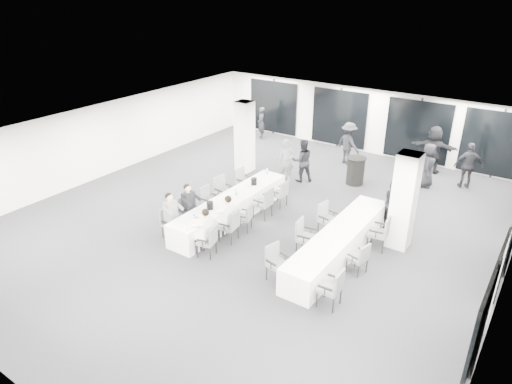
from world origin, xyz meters
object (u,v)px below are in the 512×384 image
(chair_main_left_fourth, at_px, (222,189))
(chair_side_right_far, at_px, (381,231))
(chair_side_left_far, at_px, (326,217))
(chair_side_left_near, at_px, (276,260))
(cocktail_table, at_px, (355,171))
(chair_main_right_fourth, at_px, (265,201))
(standing_guest_b, at_px, (302,158))
(chair_side_right_mid, at_px, (360,257))
(chair_main_right_second, at_px, (231,224))
(chair_main_right_far, at_px, (281,192))
(ice_bucket_near, at_px, (210,205))
(banquet_table_side, at_px, (339,243))
(chair_side_left_mid, at_px, (304,235))
(chair_main_left_mid, at_px, (208,199))
(standing_guest_h, at_px, (394,201))
(chair_main_right_near, at_px, (209,239))
(standing_guest_a, at_px, (286,158))
(standing_guest_c, at_px, (349,141))
(chair_main_left_near, at_px, (169,221))
(ice_bucket_far, at_px, (254,181))
(chair_main_left_far, at_px, (243,180))
(standing_guest_g, at_px, (261,121))
(standing_guest_d, at_px, (469,163))
(standing_guest_e, at_px, (428,163))
(banquet_table_main, at_px, (232,208))
(chair_side_right_near, at_px, (333,286))
(standing_guest_f, at_px, (434,146))
(chair_main_right_mid, at_px, (246,216))

(chair_main_left_fourth, distance_m, chair_side_right_far, 5.41)
(chair_side_left_far, bearing_deg, chair_side_left_near, 9.68)
(cocktail_table, xyz_separation_m, chair_main_right_fourth, (-1.26, -4.19, 0.06))
(standing_guest_b, bearing_deg, chair_side_right_mid, 89.69)
(chair_main_right_second, bearing_deg, chair_side_right_far, -69.68)
(chair_main_right_far, height_order, ice_bucket_near, ice_bucket_near)
(banquet_table_side, relative_size, chair_main_right_fourth, 4.93)
(banquet_table_side, height_order, chair_side_left_mid, chair_side_left_mid)
(chair_main_left_mid, height_order, standing_guest_h, standing_guest_h)
(chair_side_left_near, xyz_separation_m, standing_guest_b, (-2.56, 5.90, 0.39))
(chair_side_left_near, bearing_deg, chair_main_right_near, -73.41)
(chair_side_left_mid, distance_m, standing_guest_b, 5.13)
(standing_guest_a, relative_size, standing_guest_c, 0.93)
(chair_main_left_near, relative_size, chair_side_left_near, 0.94)
(chair_main_left_mid, distance_m, chair_side_left_mid, 3.74)
(standing_guest_b, bearing_deg, chair_main_right_fourth, 55.14)
(chair_side_right_far, bearing_deg, chair_main_left_mid, 95.00)
(chair_side_left_mid, xyz_separation_m, ice_bucket_far, (-2.87, 1.71, 0.28))
(chair_main_left_far, height_order, chair_side_left_near, chair_side_left_near)
(cocktail_table, bearing_deg, chair_main_left_near, -113.38)
(chair_main_left_mid, xyz_separation_m, chair_side_left_near, (3.73, -1.81, 0.01))
(standing_guest_a, distance_m, standing_guest_g, 5.28)
(chair_main_right_fourth, bearing_deg, ice_bucket_far, 55.69)
(banquet_table_side, distance_m, standing_guest_d, 7.12)
(chair_main_left_near, xyz_separation_m, chair_main_left_mid, (-0.00, 1.78, 0.02))
(chair_main_left_fourth, xyz_separation_m, chair_side_left_mid, (3.73, -1.09, -0.00))
(chair_side_left_near, height_order, standing_guest_b, standing_guest_b)
(chair_main_left_mid, relative_size, standing_guest_c, 0.48)
(chair_main_right_second, distance_m, standing_guest_d, 9.25)
(chair_side_left_near, height_order, standing_guest_e, standing_guest_e)
(ice_bucket_far, bearing_deg, chair_side_left_far, -7.25)
(chair_side_right_mid, distance_m, ice_bucket_near, 4.62)
(banquet_table_side, distance_m, standing_guest_a, 5.38)
(banquet_table_side, height_order, ice_bucket_far, ice_bucket_far)
(chair_side_right_mid, bearing_deg, chair_side_left_near, 143.58)
(chair_main_left_fourth, height_order, standing_guest_c, standing_guest_c)
(chair_main_right_fourth, xyz_separation_m, chair_side_right_mid, (3.71, -1.20, -0.08))
(chair_main_right_fourth, bearing_deg, chair_main_left_fourth, 92.20)
(chair_side_left_far, xyz_separation_m, standing_guest_d, (2.69, 5.95, 0.41))
(chair_side_right_far, relative_size, standing_guest_b, 0.55)
(banquet_table_main, distance_m, chair_main_right_near, 2.25)
(banquet_table_main, distance_m, standing_guest_e, 7.50)
(chair_side_right_near, bearing_deg, chair_main_right_near, 88.31)
(chair_main_left_far, bearing_deg, chair_main_left_mid, 6.07)
(standing_guest_b, xyz_separation_m, standing_guest_d, (5.25, 2.87, 0.04))
(standing_guest_c, bearing_deg, chair_side_left_mid, 126.61)
(cocktail_table, distance_m, standing_guest_f, 3.46)
(chair_main_right_far, distance_m, standing_guest_f, 6.85)
(chair_main_left_near, bearing_deg, chair_side_right_far, 116.20)
(chair_main_right_mid, distance_m, standing_guest_a, 4.12)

